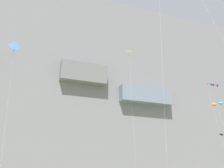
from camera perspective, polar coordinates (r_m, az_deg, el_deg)
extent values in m
cube|color=gray|center=(79.25, -8.45, -1.16)|extent=(180.00, 20.05, 57.98)
cube|color=slate|center=(69.87, -6.61, 2.31)|extent=(12.95, 3.91, 5.67)
cube|color=slate|center=(73.87, 7.87, -2.68)|extent=(16.15, 2.66, 4.70)
cube|color=blue|center=(42.16, -21.53, 8.06)|extent=(2.09, 0.60, 1.99)
cylinder|color=black|center=(42.16, -21.53, 8.06)|extent=(0.23, 0.67, 1.58)
cube|color=#CC3399|center=(41.81, -21.68, 7.14)|extent=(0.24, 0.10, 0.12)
cube|color=teal|center=(41.61, -21.72, 6.61)|extent=(0.25, 0.06, 0.12)
cube|color=blue|center=(41.43, -21.79, 6.08)|extent=(0.23, 0.13, 0.12)
cylinder|color=silver|center=(36.51, -23.05, -5.82)|extent=(1.02, 3.71, 21.33)
pyramid|color=white|center=(47.42, 3.89, 6.47)|extent=(1.49, 1.17, 0.19)
cube|color=green|center=(46.98, 3.98, 6.58)|extent=(0.13, 0.36, 0.40)
cylinder|color=silver|center=(39.99, 4.77, -6.77)|extent=(1.84, 5.45, 23.89)
ellipsoid|color=orange|center=(56.58, 22.40, -4.39)|extent=(1.40, 1.23, 0.86)
ellipsoid|color=#38B2D1|center=(56.91, 23.71, -4.08)|extent=(1.32, 1.11, 0.74)
cylinder|color=black|center=(50.13, 22.05, 0.05)|extent=(2.85, 0.05, 0.02)
cube|color=#CC3399|center=(49.29, 21.05, 0.00)|extent=(0.33, 0.06, 0.37)
cube|color=teal|center=(49.60, 21.47, -0.07)|extent=(0.33, 0.06, 0.37)
cube|color=black|center=(49.90, 21.88, -0.14)|extent=(0.33, 0.05, 0.37)
cube|color=black|center=(50.22, 22.29, -0.20)|extent=(0.33, 0.03, 0.37)
cube|color=#CC3399|center=(50.53, 22.69, -0.27)|extent=(0.33, 0.03, 0.37)
cube|color=black|center=(50.85, 23.08, -0.34)|extent=(0.33, 0.03, 0.37)
cylinder|color=silver|center=(45.19, 23.56, -10.04)|extent=(0.75, 3.85, 18.87)
ellipsoid|color=black|center=(42.43, 23.87, -10.58)|extent=(0.93, 0.43, 0.37)
cylinder|color=silver|center=(33.18, 11.46, 5.28)|extent=(2.20, 1.70, 33.18)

